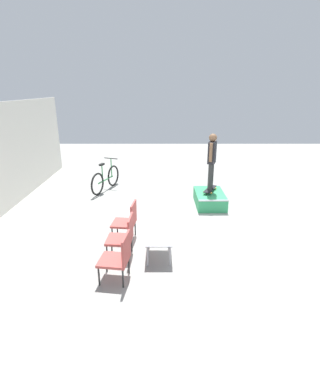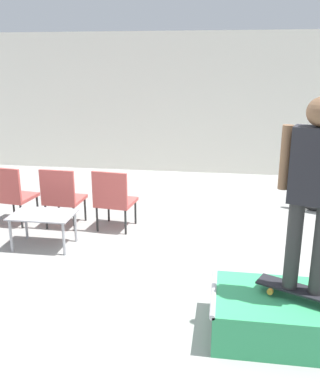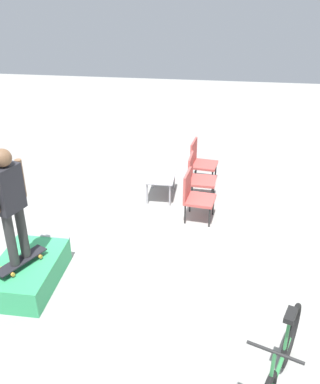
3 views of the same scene
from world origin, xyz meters
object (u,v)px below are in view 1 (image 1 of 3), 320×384
Objects in this scene: patio_chair_center at (124,235)px; bicycle at (106,179)px; skateboard_on_ramp at (210,189)px; person_skater at (212,157)px; skate_ramp_box at (210,199)px; patio_chair_right at (128,220)px; coffee_table at (159,239)px; patio_chair_left at (119,256)px.

patio_chair_center is 0.53× the size of bicycle.
skateboard_on_ramp is 0.98m from person_skater.
person_skater reaches higher than bicycle.
skate_ramp_box is at bearing 145.91° from patio_chair_center.
patio_chair_right is (-2.28, 2.26, 0.03)m from skateboard_on_ramp.
person_skater is at bearing -90.34° from bicycle.
skate_ramp_box is at bearing 141.15° from patio_chair_right.
skateboard_on_ramp is at bearing -26.70° from coffee_table.
patio_chair_center is 1.00× the size of patio_chair_right.
person_skater is 4.57m from patio_chair_left.
bicycle is (3.57, 1.12, -0.10)m from patio_chair_right.
person_skater is (0.00, -0.00, 0.98)m from skateboard_on_ramp.
patio_chair_left is at bearing 149.15° from skate_ramp_box.
patio_chair_center is at bearing 90.41° from coffee_table.
skateboard_on_ramp reaches higher than skate_ramp_box.
person_skater is 0.96× the size of bicycle.
patio_chair_left is 1.00× the size of patio_chair_center.
patio_chair_left and patio_chair_right have the same top height.
skateboard_on_ramp is 0.97× the size of coffee_table.
skateboard_on_ramp reaches higher than coffee_table.
coffee_table is 1.06m from patio_chair_right.
patio_chair_center reaches higher than skateboard_on_ramp.
skate_ramp_box is 1.49× the size of patio_chair_center.
skate_ramp_box is 4.39m from patio_chair_left.
coffee_table is 0.73m from patio_chair_center.
bicycle reaches higher than coffee_table.
bicycle is at bearing 22.97° from coffee_table.
coffee_table is 0.48× the size of bicycle.
patio_chair_left is at bearing 138.05° from coffee_table.
skateboard_on_ramp is 0.87× the size of patio_chair_center.
skateboard_on_ramp is at bearing 153.39° from person_skater.
patio_chair_left is 1.00× the size of patio_chair_right.
patio_chair_left is 0.80m from patio_chair_center.
coffee_table is at bearing 152.73° from skate_ramp_box.
person_skater is 1.81× the size of patio_chair_center.
bicycle is at bearing 94.55° from skateboard_on_ramp.
patio_chair_center reaches higher than skate_ramp_box.
coffee_table reaches higher than skate_ramp_box.
bicycle is (1.29, 3.38, -0.07)m from skateboard_on_ramp.
skateboard_on_ramp is 4.47m from patio_chair_left.
person_skater is 3.58m from coffee_table.
person_skater is 3.35m from patio_chair_right.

